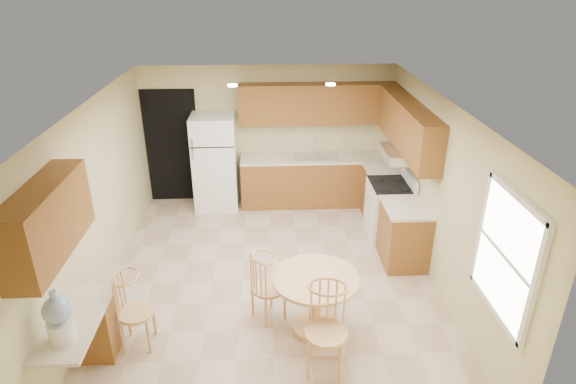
{
  "coord_description": "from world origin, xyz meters",
  "views": [
    {
      "loc": [
        -0.03,
        -5.64,
        3.97
      ],
      "look_at": [
        0.25,
        0.3,
        1.22
      ],
      "focal_mm": 30.0,
      "sensor_mm": 36.0,
      "label": 1
    }
  ],
  "objects_px": {
    "chair_table_a": "(268,284)",
    "water_crock": "(59,318)",
    "refrigerator": "(215,162)",
    "stove": "(389,209)",
    "chair_table_b": "(328,329)",
    "chair_desk": "(132,309)",
    "dining_table": "(315,296)"
  },
  "relations": [
    {
      "from": "chair_table_a",
      "to": "water_crock",
      "type": "relative_size",
      "value": 1.63
    },
    {
      "from": "refrigerator",
      "to": "chair_table_a",
      "type": "height_order",
      "value": "refrigerator"
    },
    {
      "from": "stove",
      "to": "chair_table_b",
      "type": "height_order",
      "value": "stove"
    },
    {
      "from": "stove",
      "to": "refrigerator",
      "type": "bearing_deg",
      "value": 157.01
    },
    {
      "from": "chair_table_b",
      "to": "chair_table_a",
      "type": "bearing_deg",
      "value": -47.08
    },
    {
      "from": "refrigerator",
      "to": "chair_table_a",
      "type": "xyz_separation_m",
      "value": [
        0.9,
        -3.28,
        -0.31
      ]
    },
    {
      "from": "stove",
      "to": "chair_desk",
      "type": "bearing_deg",
      "value": -144.6
    },
    {
      "from": "refrigerator",
      "to": "stove",
      "type": "distance_m",
      "value": 3.15
    },
    {
      "from": "chair_table_a",
      "to": "chair_table_b",
      "type": "distance_m",
      "value": 1.1
    },
    {
      "from": "chair_table_a",
      "to": "dining_table",
      "type": "bearing_deg",
      "value": 38.46
    },
    {
      "from": "chair_desk",
      "to": "water_crock",
      "type": "height_order",
      "value": "water_crock"
    },
    {
      "from": "chair_table_b",
      "to": "chair_desk",
      "type": "height_order",
      "value": "chair_table_b"
    },
    {
      "from": "stove",
      "to": "chair_desk",
      "type": "distance_m",
      "value": 4.26
    },
    {
      "from": "stove",
      "to": "water_crock",
      "type": "distance_m",
      "value": 5.06
    },
    {
      "from": "water_crock",
      "to": "stove",
      "type": "bearing_deg",
      "value": 38.78
    },
    {
      "from": "chair_desk",
      "to": "water_crock",
      "type": "distance_m",
      "value": 0.93
    },
    {
      "from": "stove",
      "to": "chair_table_b",
      "type": "relative_size",
      "value": 1.04
    },
    {
      "from": "refrigerator",
      "to": "dining_table",
      "type": "distance_m",
      "value": 3.76
    },
    {
      "from": "refrigerator",
      "to": "chair_table_b",
      "type": "xyz_separation_m",
      "value": [
        1.5,
        -4.2,
        -0.22
      ]
    },
    {
      "from": "chair_desk",
      "to": "water_crock",
      "type": "xyz_separation_m",
      "value": [
        -0.45,
        -0.68,
        0.45
      ]
    },
    {
      "from": "chair_table_a",
      "to": "stove",
      "type": "bearing_deg",
      "value": 101.32
    },
    {
      "from": "refrigerator",
      "to": "water_crock",
      "type": "relative_size",
      "value": 3.1
    },
    {
      "from": "refrigerator",
      "to": "water_crock",
      "type": "bearing_deg",
      "value": -103.5
    },
    {
      "from": "stove",
      "to": "chair_table_a",
      "type": "distance_m",
      "value": 2.86
    },
    {
      "from": "chair_desk",
      "to": "chair_table_b",
      "type": "bearing_deg",
      "value": 76.58
    },
    {
      "from": "dining_table",
      "to": "chair_table_b",
      "type": "height_order",
      "value": "chair_table_b"
    },
    {
      "from": "dining_table",
      "to": "water_crock",
      "type": "distance_m",
      "value": 2.72
    },
    {
      "from": "dining_table",
      "to": "refrigerator",
      "type": "bearing_deg",
      "value": 112.86
    },
    {
      "from": "stove",
      "to": "chair_table_a",
      "type": "bearing_deg",
      "value": -133.68
    },
    {
      "from": "stove",
      "to": "dining_table",
      "type": "distance_m",
      "value": 2.64
    },
    {
      "from": "stove",
      "to": "water_crock",
      "type": "xyz_separation_m",
      "value": [
        -3.92,
        -3.15,
        0.55
      ]
    },
    {
      "from": "water_crock",
      "to": "dining_table",
      "type": "bearing_deg",
      "value": 20.29
    }
  ]
}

